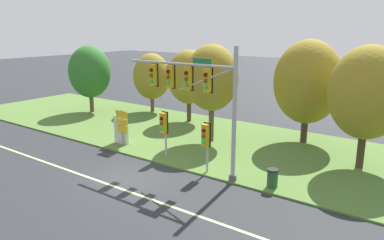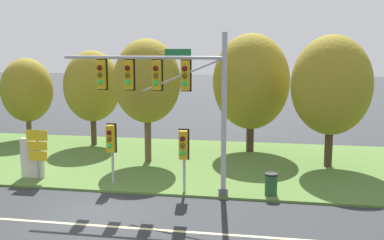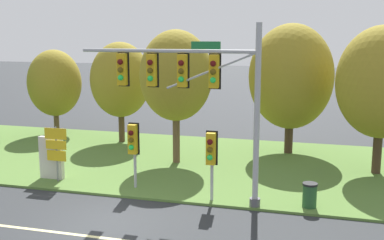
% 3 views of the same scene
% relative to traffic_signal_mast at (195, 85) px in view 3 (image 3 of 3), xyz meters
% --- Properties ---
extents(ground_plane, '(160.00, 160.00, 0.00)m').
position_rel_traffic_signal_mast_xyz_m(ground_plane, '(-2.46, -2.75, -4.60)').
color(ground_plane, '#282B2D').
extents(lane_stripe, '(36.00, 0.16, 0.01)m').
position_rel_traffic_signal_mast_xyz_m(lane_stripe, '(-2.46, -3.95, -4.59)').
color(lane_stripe, beige).
rests_on(lane_stripe, ground).
extents(grass_verge, '(48.00, 11.50, 0.10)m').
position_rel_traffic_signal_mast_xyz_m(grass_verge, '(-2.46, 5.50, -4.55)').
color(grass_verge, '#517533').
rests_on(grass_verge, ground).
extents(traffic_signal_mast, '(7.08, 0.49, 6.80)m').
position_rel_traffic_signal_mast_xyz_m(traffic_signal_mast, '(0.00, 0.00, 0.00)').
color(traffic_signal_mast, '#9EA0A5').
rests_on(traffic_signal_mast, grass_verge).
extents(pedestrian_signal_near_kerb, '(0.46, 0.55, 2.77)m').
position_rel_traffic_signal_mast_xyz_m(pedestrian_signal_near_kerb, '(0.63, 0.05, -2.53)').
color(pedestrian_signal_near_kerb, '#9EA0A5').
rests_on(pedestrian_signal_near_kerb, grass_verge).
extents(pedestrian_signal_further_along, '(0.46, 0.55, 2.79)m').
position_rel_traffic_signal_mast_xyz_m(pedestrian_signal_further_along, '(-2.83, 0.71, -2.52)').
color(pedestrian_signal_further_along, '#9EA0A5').
rests_on(pedestrian_signal_further_along, grass_verge).
extents(route_sign_post, '(1.05, 0.08, 2.43)m').
position_rel_traffic_signal_mast_xyz_m(route_sign_post, '(-6.44, 0.76, -2.95)').
color(route_sign_post, slate).
rests_on(route_sign_post, grass_verge).
extents(tree_left_of_mast, '(3.36, 3.36, 5.38)m').
position_rel_traffic_signal_mast_xyz_m(tree_left_of_mast, '(-11.83, 9.71, -1.23)').
color(tree_left_of_mast, brown).
rests_on(tree_left_of_mast, grass_verge).
extents(tree_behind_signpost, '(3.52, 3.52, 5.91)m').
position_rel_traffic_signal_mast_xyz_m(tree_behind_signpost, '(-6.87, 8.73, -0.80)').
color(tree_behind_signpost, '#4C3823').
rests_on(tree_behind_signpost, grass_verge).
extents(tree_mid_verge, '(3.57, 3.57, 6.59)m').
position_rel_traffic_signal_mast_xyz_m(tree_mid_verge, '(-2.35, 5.17, -0.15)').
color(tree_mid_verge, brown).
rests_on(tree_mid_verge, grass_verge).
extents(tree_tall_centre, '(4.46, 4.46, 6.93)m').
position_rel_traffic_signal_mast_xyz_m(tree_tall_centre, '(2.94, 8.64, -0.37)').
color(tree_tall_centre, '#423021').
rests_on(tree_tall_centre, grass_verge).
extents(tree_right_far, '(4.09, 4.09, 6.79)m').
position_rel_traffic_signal_mast_xyz_m(tree_right_far, '(7.17, 5.83, -0.27)').
color(tree_right_far, '#423021').
rests_on(tree_right_far, grass_verge).
extents(info_kiosk, '(1.10, 0.24, 1.90)m').
position_rel_traffic_signal_mast_xyz_m(info_kiosk, '(-6.91, 1.09, -3.55)').
color(info_kiosk, beige).
rests_on(info_kiosk, grass_verge).
extents(trash_bin, '(0.56, 0.56, 0.93)m').
position_rel_traffic_signal_mast_xyz_m(trash_bin, '(4.33, 0.43, -4.03)').
color(trash_bin, '#234C28').
rests_on(trash_bin, grass_verge).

